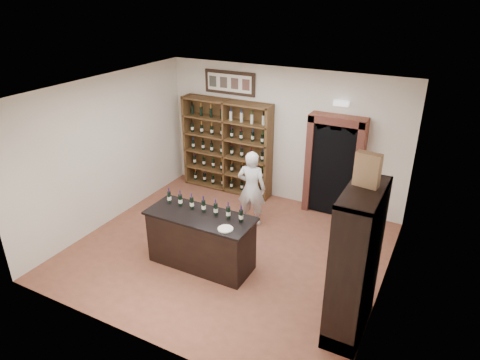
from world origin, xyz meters
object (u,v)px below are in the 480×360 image
(side_cabinet, at_px, (355,285))
(wine_shelf, at_px, (228,146))
(tasting_counter, at_px, (201,240))
(shopkeeper, at_px, (251,189))
(wine_crate, at_px, (368,170))
(counter_bottle_0, at_px, (169,197))

(side_cabinet, bearing_deg, wine_shelf, 139.79)
(tasting_counter, relative_size, shopkeeper, 1.18)
(wine_shelf, bearing_deg, side_cabinet, -40.21)
(wine_crate, bearing_deg, side_cabinet, -56.24)
(tasting_counter, xyz_separation_m, wine_crate, (2.66, -0.17, 1.93))
(counter_bottle_0, bearing_deg, side_cabinet, -7.07)
(tasting_counter, height_order, side_cabinet, side_cabinet)
(counter_bottle_0, relative_size, wine_crate, 0.67)
(shopkeeper, distance_m, wine_crate, 3.54)
(shopkeeper, height_order, wine_crate, wine_crate)
(side_cabinet, bearing_deg, shopkeeper, 142.32)
(wine_shelf, height_order, side_cabinet, same)
(wine_shelf, distance_m, shopkeeper, 1.77)
(tasting_counter, relative_size, wine_crate, 4.19)
(wine_shelf, height_order, shopkeeper, wine_shelf)
(wine_shelf, height_order, tasting_counter, wine_shelf)
(counter_bottle_0, distance_m, side_cabinet, 3.49)
(tasting_counter, xyz_separation_m, counter_bottle_0, (-0.72, 0.13, 0.61))
(wine_shelf, distance_m, side_cabinet, 5.02)
(wine_shelf, bearing_deg, wine_crate, -39.51)
(side_cabinet, distance_m, wine_crate, 1.68)
(wine_shelf, height_order, counter_bottle_0, wine_shelf)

